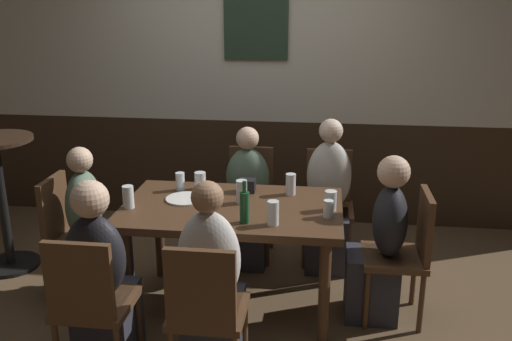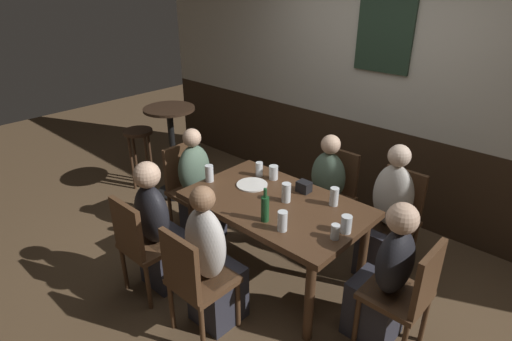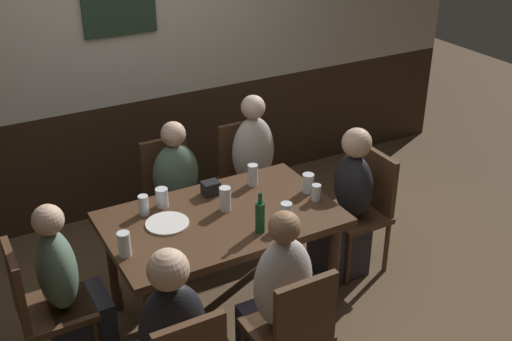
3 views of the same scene
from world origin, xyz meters
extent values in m
plane|color=brown|center=(0.00, 0.00, 0.00)|extent=(12.00, 12.00, 0.00)
cube|color=#332316|center=(0.00, 1.65, 0.47)|extent=(6.40, 0.10, 0.95)
cube|color=beige|center=(0.00, 1.65, 1.77)|extent=(6.40, 0.10, 1.65)
cube|color=#233828|center=(-0.04, 1.58, 1.85)|extent=(0.56, 0.03, 0.68)
cube|color=#472D1C|center=(0.00, 0.00, 0.71)|extent=(1.43, 0.88, 0.05)
cylinder|color=#472D1C|center=(-0.62, -0.36, 0.34)|extent=(0.07, 0.07, 0.69)
cylinder|color=#472D1C|center=(0.62, -0.36, 0.34)|extent=(0.07, 0.07, 0.69)
cylinder|color=#472D1C|center=(-0.62, 0.36, 0.34)|extent=(0.07, 0.07, 0.69)
cylinder|color=#472D1C|center=(0.62, 0.36, 0.34)|extent=(0.07, 0.07, 0.69)
cube|color=#513521|center=(1.06, 0.00, 0.43)|extent=(0.40, 0.40, 0.04)
cube|color=#513521|center=(1.24, 0.00, 0.67)|extent=(0.04, 0.36, 0.43)
cylinder|color=#513521|center=(0.89, -0.17, 0.21)|extent=(0.04, 0.04, 0.41)
cylinder|color=#513521|center=(0.89, 0.17, 0.21)|extent=(0.04, 0.04, 0.41)
cylinder|color=#513521|center=(1.23, -0.17, 0.21)|extent=(0.04, 0.04, 0.41)
cylinder|color=#513521|center=(1.23, 0.17, 0.21)|extent=(0.04, 0.04, 0.41)
cube|color=#513521|center=(0.63, 0.78, 0.43)|extent=(0.40, 0.40, 0.04)
cube|color=#513521|center=(0.63, 0.96, 0.67)|extent=(0.36, 0.04, 0.43)
cylinder|color=#513521|center=(0.80, 0.61, 0.21)|extent=(0.04, 0.04, 0.41)
cylinder|color=#513521|center=(0.46, 0.61, 0.21)|extent=(0.04, 0.04, 0.41)
cylinder|color=#513521|center=(0.80, 0.95, 0.21)|extent=(0.04, 0.04, 0.41)
cylinder|color=#513521|center=(0.46, 0.95, 0.21)|extent=(0.04, 0.04, 0.41)
cube|color=#513521|center=(-1.06, 0.00, 0.43)|extent=(0.40, 0.40, 0.04)
cube|color=#513521|center=(-1.24, 0.00, 0.67)|extent=(0.04, 0.36, 0.43)
cylinder|color=#513521|center=(-0.89, 0.17, 0.21)|extent=(0.04, 0.04, 0.41)
cylinder|color=#513521|center=(-0.89, -0.17, 0.21)|extent=(0.04, 0.04, 0.41)
cylinder|color=#513521|center=(-1.23, 0.17, 0.21)|extent=(0.04, 0.04, 0.41)
cylinder|color=#513521|center=(-1.23, -0.17, 0.21)|extent=(0.04, 0.04, 0.41)
cube|color=#513521|center=(-0.63, -0.78, 0.43)|extent=(0.40, 0.40, 0.04)
cube|color=#513521|center=(-0.63, -0.96, 0.67)|extent=(0.36, 0.04, 0.43)
cylinder|color=#513521|center=(-0.80, -0.61, 0.21)|extent=(0.04, 0.04, 0.41)
cylinder|color=#513521|center=(-0.46, -0.61, 0.21)|extent=(0.04, 0.04, 0.41)
cube|color=#513521|center=(0.00, -0.78, 0.43)|extent=(0.40, 0.40, 0.04)
cube|color=#513521|center=(0.00, -0.96, 0.67)|extent=(0.36, 0.04, 0.43)
cylinder|color=#513521|center=(-0.17, -0.61, 0.21)|extent=(0.04, 0.04, 0.41)
cylinder|color=#513521|center=(0.17, -0.61, 0.21)|extent=(0.04, 0.04, 0.41)
cube|color=#513521|center=(0.00, 0.78, 0.43)|extent=(0.40, 0.40, 0.04)
cube|color=#513521|center=(0.00, 0.96, 0.67)|extent=(0.36, 0.04, 0.43)
cylinder|color=#513521|center=(0.17, 0.61, 0.21)|extent=(0.04, 0.04, 0.41)
cylinder|color=#513521|center=(-0.17, 0.61, 0.21)|extent=(0.04, 0.04, 0.41)
cylinder|color=#513521|center=(0.17, 0.95, 0.21)|extent=(0.04, 0.04, 0.41)
cylinder|color=#513521|center=(-0.17, 0.95, 0.21)|extent=(0.04, 0.04, 0.41)
cube|color=#2D2D38|center=(0.93, 0.00, 0.23)|extent=(0.34, 0.32, 0.45)
ellipsoid|color=black|center=(1.02, 0.00, 0.69)|extent=(0.22, 0.34, 0.47)
sphere|color=#DBB293|center=(1.02, 0.00, 1.01)|extent=(0.20, 0.20, 0.20)
cube|color=#2D2D38|center=(0.63, 0.65, 0.23)|extent=(0.32, 0.34, 0.45)
ellipsoid|color=beige|center=(0.63, 0.74, 0.73)|extent=(0.34, 0.22, 0.55)
sphere|color=beige|center=(0.63, 0.74, 1.08)|extent=(0.18, 0.18, 0.18)
cube|color=#2D2D38|center=(-0.93, 0.00, 0.23)|extent=(0.34, 0.32, 0.45)
ellipsoid|color=#56705B|center=(-1.02, 0.00, 0.69)|extent=(0.22, 0.34, 0.49)
sphere|color=#DBB293|center=(-1.02, 0.00, 1.02)|extent=(0.17, 0.17, 0.17)
cube|color=#2D2D38|center=(-0.63, -0.65, 0.23)|extent=(0.32, 0.34, 0.45)
ellipsoid|color=black|center=(-0.63, -0.74, 0.69)|extent=(0.34, 0.22, 0.49)
sphere|color=#DBB293|center=(-0.63, -0.74, 1.03)|extent=(0.20, 0.20, 0.20)
cube|color=#2D2D38|center=(0.00, -0.65, 0.23)|extent=(0.32, 0.34, 0.45)
ellipsoid|color=silver|center=(0.00, -0.74, 0.72)|extent=(0.34, 0.22, 0.54)
sphere|color=#936B4C|center=(0.00, -0.74, 1.07)|extent=(0.17, 0.17, 0.17)
cube|color=#2D2D38|center=(0.00, 0.65, 0.23)|extent=(0.32, 0.34, 0.45)
ellipsoid|color=#56705B|center=(0.00, 0.74, 0.69)|extent=(0.34, 0.22, 0.48)
sphere|color=#DBB293|center=(0.00, 0.74, 1.01)|extent=(0.18, 0.18, 0.18)
cylinder|color=silver|center=(-0.27, 0.29, 0.80)|extent=(0.08, 0.08, 0.13)
cylinder|color=gold|center=(-0.27, 0.29, 0.77)|extent=(0.07, 0.07, 0.07)
cylinder|color=silver|center=(-0.41, 0.25, 0.80)|extent=(0.06, 0.06, 0.13)
cylinder|color=#331E14|center=(-0.41, 0.25, 0.78)|extent=(0.06, 0.06, 0.09)
cylinder|color=silver|center=(0.62, -0.12, 0.79)|extent=(0.06, 0.06, 0.11)
cylinder|color=silver|center=(0.62, -0.12, 0.78)|extent=(0.05, 0.05, 0.08)
cylinder|color=silver|center=(0.06, 0.06, 0.82)|extent=(0.07, 0.07, 0.16)
cylinder|color=#331E14|center=(0.06, 0.06, 0.80)|extent=(0.06, 0.06, 0.13)
cylinder|color=silver|center=(0.30, -0.28, 0.82)|extent=(0.07, 0.07, 0.15)
cylinder|color=#B26623|center=(0.30, -0.28, 0.79)|extent=(0.06, 0.06, 0.10)
cylinder|color=silver|center=(0.64, 0.00, 0.80)|extent=(0.08, 0.08, 0.13)
cylinder|color=#331E14|center=(0.64, 0.00, 0.78)|extent=(0.07, 0.07, 0.08)
cylinder|color=silver|center=(0.37, 0.26, 0.81)|extent=(0.07, 0.07, 0.15)
cylinder|color=#B26623|center=(0.37, 0.26, 0.79)|extent=(0.06, 0.06, 0.11)
cylinder|color=silver|center=(-0.66, -0.12, 0.81)|extent=(0.07, 0.07, 0.15)
cylinder|color=gold|center=(-0.66, -0.12, 0.80)|extent=(0.06, 0.06, 0.12)
cylinder|color=#194723|center=(0.12, -0.27, 0.84)|extent=(0.06, 0.06, 0.19)
cylinder|color=#194723|center=(0.12, -0.27, 0.97)|extent=(0.03, 0.03, 0.07)
cylinder|color=white|center=(-0.33, 0.07, 0.75)|extent=(0.27, 0.27, 0.01)
cube|color=black|center=(0.06, 0.28, 0.79)|extent=(0.11, 0.09, 0.09)
cylinder|color=black|center=(-1.84, 0.36, 0.01)|extent=(0.44, 0.44, 0.03)
cylinder|color=black|center=(-1.84, 0.36, 0.53)|extent=(0.07, 0.07, 0.99)
camera|label=1|loc=(0.58, -3.37, 2.06)|focal=39.28mm
camera|label=2|loc=(1.84, -2.23, 2.39)|focal=29.33mm
camera|label=3|loc=(-1.43, -3.03, 2.78)|focal=44.25mm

